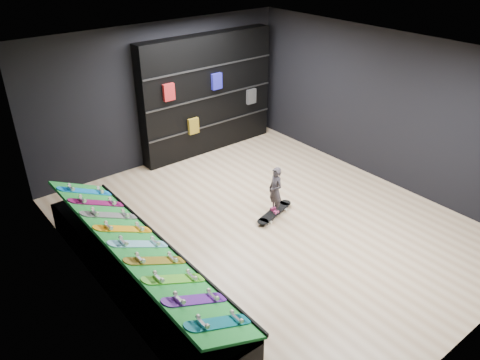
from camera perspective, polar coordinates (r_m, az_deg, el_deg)
floor at (r=8.35m, az=3.56°, el=-5.51°), size 6.00×7.00×0.01m
ceiling at (r=7.11m, az=4.30°, el=14.90°), size 6.00×7.00×0.01m
wall_back at (r=10.27m, az=-9.51°, el=10.25°), size 6.00×0.02×3.00m
wall_left at (r=6.22m, az=-17.13°, el=-3.58°), size 0.02×7.00×3.00m
wall_right at (r=9.75m, az=17.23°, el=8.34°), size 0.02×7.00×3.00m
display_rack at (r=7.07m, az=-12.29°, el=-11.00°), size 0.90×4.50×0.50m
turf_ramp at (r=6.80m, az=-12.31°, el=-7.85°), size 0.92×4.50×0.46m
back_shelving at (r=10.71m, az=-4.00°, el=10.37°), size 3.32×0.39×2.66m
floor_skateboard at (r=8.59m, az=4.22°, el=-4.08°), size 1.00×0.48×0.09m
child at (r=8.43m, az=4.30°, el=-2.30°), size 0.17×0.22×0.53m
display_board_0 at (r=5.52m, az=-2.61°, el=-17.00°), size 0.93×0.22×0.50m
display_board_1 at (r=5.81m, az=-5.48°, el=-14.32°), size 0.93×0.22×0.50m
display_board_2 at (r=6.12m, az=-8.01°, el=-11.87°), size 0.93×0.22×0.50m
display_board_3 at (r=6.45m, az=-10.25°, el=-9.65°), size 0.93×0.22×0.50m
display_board_4 at (r=6.79m, az=-12.24°, el=-7.63°), size 0.93×0.22×0.50m
display_board_5 at (r=7.15m, az=-14.02°, el=-5.80°), size 0.93×0.22×0.50m
display_board_6 at (r=7.53m, az=-15.62°, el=-4.15°), size 0.93×0.22×0.50m
display_board_7 at (r=7.91m, az=-17.05°, el=-2.65°), size 0.93×0.22×0.50m
display_board_8 at (r=8.30m, az=-18.35°, el=-1.29°), size 0.93×0.22×0.50m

